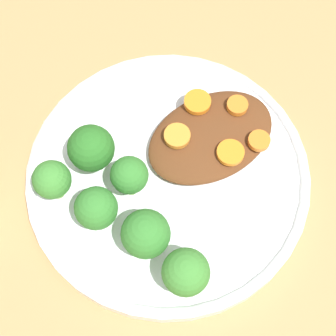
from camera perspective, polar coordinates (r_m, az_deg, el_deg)
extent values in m
plane|color=tan|center=(0.58, 0.00, -1.37)|extent=(4.00, 4.00, 0.00)
cylinder|color=white|center=(0.57, 0.00, -0.99)|extent=(0.29, 0.29, 0.02)
torus|color=white|center=(0.56, 0.00, -0.60)|extent=(0.29, 0.29, 0.01)
ellipsoid|color=#5B3319|center=(0.57, 4.36, 3.21)|extent=(0.14, 0.09, 0.02)
cylinder|color=#7FA85B|center=(0.56, -7.51, 0.94)|extent=(0.01, 0.01, 0.02)
sphere|color=#286B23|center=(0.54, -7.83, 2.01)|extent=(0.05, 0.05, 0.05)
cylinder|color=#7FA85B|center=(0.53, -2.19, -7.46)|extent=(0.02, 0.02, 0.02)
sphere|color=#337A2D|center=(0.51, -2.29, -6.70)|extent=(0.05, 0.05, 0.05)
cylinder|color=#759E51|center=(0.55, -3.80, -1.64)|extent=(0.01, 0.01, 0.03)
sphere|color=#337A2D|center=(0.53, -3.96, -0.72)|extent=(0.04, 0.04, 0.04)
cylinder|color=#7FA85B|center=(0.52, 1.74, -11.10)|extent=(0.01, 0.01, 0.02)
sphere|color=#3D8433|center=(0.50, 1.82, -10.54)|extent=(0.04, 0.04, 0.04)
cylinder|color=#759E51|center=(0.54, -7.03, -4.88)|extent=(0.02, 0.02, 0.02)
sphere|color=#337A2D|center=(0.52, -7.32, -4.07)|extent=(0.04, 0.04, 0.04)
cylinder|color=#7FA85B|center=(0.56, -11.29, -2.04)|extent=(0.01, 0.01, 0.02)
sphere|color=#3D8433|center=(0.54, -11.72, -1.16)|extent=(0.04, 0.04, 0.04)
cylinder|color=orange|center=(0.58, 7.05, 6.32)|extent=(0.02, 0.02, 0.01)
cylinder|color=orange|center=(0.56, 0.93, 3.28)|extent=(0.03, 0.03, 0.01)
cylinder|color=orange|center=(0.58, 3.01, 6.72)|extent=(0.03, 0.03, 0.01)
cylinder|color=orange|center=(0.55, 6.36, 1.57)|extent=(0.03, 0.03, 0.01)
cylinder|color=orange|center=(0.56, 9.24, 2.76)|extent=(0.02, 0.02, 0.01)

